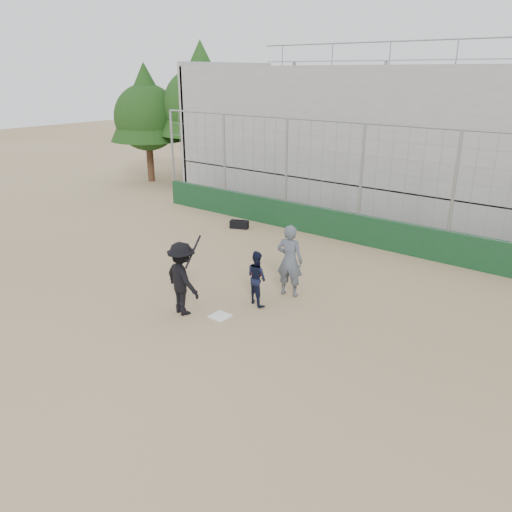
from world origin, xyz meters
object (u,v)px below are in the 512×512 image
Objects in this scene: catcher_crouched at (257,286)px; batter_at_plate at (182,279)px; umpire at (290,264)px; equipment_bag at (239,224)px.

batter_at_plate is at bearing -125.90° from catcher_crouched.
umpire is (1.42, 2.44, -0.04)m from batter_at_plate.
batter_at_plate reaches higher than equipment_bag.
batter_at_plate is at bearing 47.32° from umpire.
batter_at_plate reaches higher than umpire.
batter_at_plate reaches higher than catcher_crouched.
equipment_bag is at bearing -50.20° from umpire.
batter_at_plate is at bearing -61.04° from equipment_bag.
equipment_bag is at bearing 118.96° from batter_at_plate.
batter_at_plate is 2.83m from umpire.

